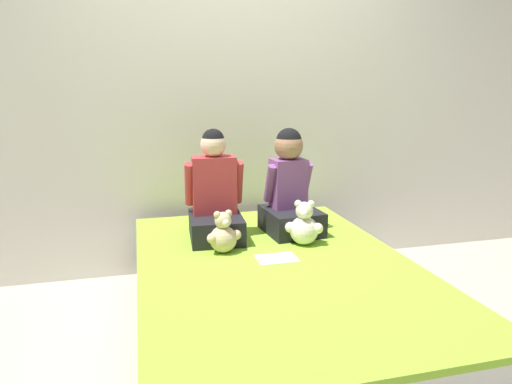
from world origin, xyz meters
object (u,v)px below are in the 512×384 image
Objects in this scene: bed at (276,303)px; teddy_bear_held_by_left_child at (223,235)px; child_on_left at (215,198)px; teddy_bear_held_by_right_child at (304,226)px; child_on_right at (290,191)px; sign_card at (277,258)px.

teddy_bear_held_by_left_child is at bearing 136.46° from bed.
teddy_bear_held_by_right_child is at bearing -25.50° from child_on_left.
teddy_bear_held_by_right_child is at bearing -10.21° from teddy_bear_held_by_left_child.
teddy_bear_held_by_left_child is 0.91× the size of teddy_bear_held_by_right_child.
sign_card is at bearing -120.69° from child_on_right.
teddy_bear_held_by_right_child reaches higher than teddy_bear_held_by_left_child.
child_on_left is at bearing 174.99° from child_on_right.
teddy_bear_held_by_left_child is at bearing 146.13° from sign_card.
teddy_bear_held_by_left_child reaches higher than sign_card.
child_on_left is at bearing 77.67° from teddy_bear_held_by_left_child.
bed is at bearing -113.28° from teddy_bear_held_by_right_child.
teddy_bear_held_by_right_child is 1.23× the size of sign_card.
bed is at bearing -61.43° from child_on_left.
child_on_right is at bearing 3.29° from child_on_left.
child_on_left is at bearing 114.97° from bed.
child_on_left reaches higher than bed.
teddy_bear_held_by_right_child is (0.00, -0.26, -0.15)m from child_on_right.
child_on_right is at bearing 18.24° from teddy_bear_held_by_left_child.
child_on_right reaches higher than teddy_bear_held_by_left_child.
teddy_bear_held_by_left_child is at bearing -86.75° from child_on_left.
sign_card is (-0.21, -0.44, -0.25)m from child_on_right.
teddy_bear_held_by_left_child is at bearing -156.35° from teddy_bear_held_by_right_child.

